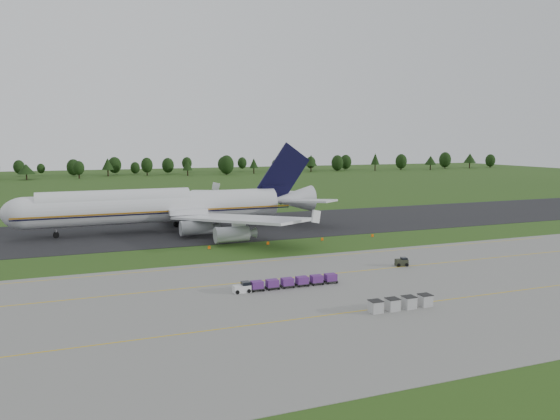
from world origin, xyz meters
name	(u,v)px	position (x,y,z in m)	size (l,w,h in m)	color
ground	(263,250)	(0.00, 0.00, 0.00)	(600.00, 600.00, 0.00)	#264615
apron	(348,297)	(0.00, -34.00, 0.03)	(300.00, 52.00, 0.06)	slate
taxiway	(224,227)	(0.00, 28.00, 0.04)	(300.00, 40.00, 0.08)	black
apron_markings	(325,284)	(0.00, -26.98, 0.06)	(300.00, 30.20, 0.01)	gold
tree_line	(145,165)	(6.89, 221.59, 6.18)	(526.74, 21.51, 11.79)	black
aircraft	(165,206)	(-13.83, 28.35, 5.77)	(71.55, 70.21, 20.22)	silver
baggage_train	(285,283)	(-6.19, -26.89, 0.81)	(15.71, 1.42, 1.37)	white
utility_cart	(402,263)	(16.87, -21.39, 0.60)	(2.23, 1.62, 1.11)	#2A2D20
uld_row	(401,303)	(3.48, -41.23, 0.82)	(8.73, 1.53, 1.51)	#ACACAC
edge_markers	(296,241)	(8.54, 4.27, 0.27)	(36.67, 0.30, 0.60)	#FB5707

